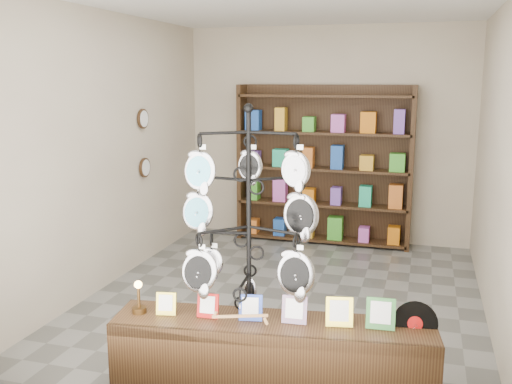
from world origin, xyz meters
TOP-DOWN VIEW (x-y plane):
  - ground at (0.00, 0.00)m, footprint 5.00×5.00m
  - room_envelope at (0.00, 0.00)m, footprint 5.00×5.00m
  - display_tree at (0.15, -1.66)m, footprint 1.10×1.08m
  - front_shelf at (0.36, -1.78)m, footprint 2.36×0.78m
  - back_shelving at (0.00, 2.30)m, footprint 2.42×0.36m
  - wall_clocks at (-1.97, 0.80)m, footprint 0.03×0.24m

SIDE VIEW (x-z plane):
  - ground at x=0.00m, z-range 0.00..0.00m
  - front_shelf at x=0.36m, z-range -0.12..0.70m
  - back_shelving at x=0.00m, z-range -0.07..2.13m
  - display_tree at x=0.15m, z-range 0.16..2.28m
  - wall_clocks at x=-1.97m, z-range 1.08..1.92m
  - room_envelope at x=0.00m, z-range -0.65..4.35m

